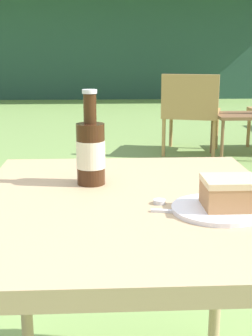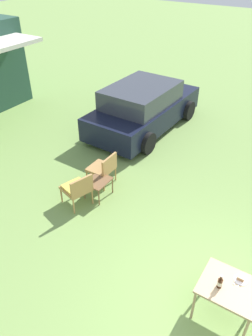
% 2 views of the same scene
% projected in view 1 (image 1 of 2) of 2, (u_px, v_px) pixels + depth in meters
% --- Properties ---
extents(cabin_building, '(9.51, 5.07, 2.84)m').
position_uv_depth(cabin_building, '(98.00, 32.00, 11.38)').
color(cabin_building, '#284C3D').
rests_on(cabin_building, ground_plane).
extents(wicker_chair_cushioned, '(0.68, 0.68, 0.81)m').
position_uv_depth(wicker_chair_cushioned, '(191.00, 108.00, 4.67)').
color(wicker_chair_cushioned, '#B2844C').
rests_on(wicker_chair_cushioned, ground_plane).
extents(garden_side_table, '(0.57, 0.46, 0.43)m').
position_uv_depth(garden_side_table, '(245.00, 119.00, 4.53)').
color(garden_side_table, brown).
rests_on(garden_side_table, ground_plane).
extents(patio_table, '(0.73, 0.85, 0.69)m').
position_uv_depth(patio_table, '(128.00, 226.00, 1.13)').
color(patio_table, tan).
rests_on(patio_table, ground_plane).
extents(cake_on_plate, '(0.20, 0.20, 0.08)m').
position_uv_depth(cake_on_plate, '(226.00, 198.00, 1.02)').
color(cake_on_plate, white).
rests_on(cake_on_plate, patio_table).
extents(cola_bottle_near, '(0.08, 0.08, 0.25)m').
position_uv_depth(cola_bottle_near, '(91.00, 151.00, 1.21)').
color(cola_bottle_near, '#381E0F').
rests_on(cola_bottle_near, patio_table).
extents(fork, '(0.18, 0.04, 0.01)m').
position_uv_depth(fork, '(193.00, 212.00, 1.01)').
color(fork, silver).
rests_on(fork, patio_table).
extents(loose_bottle_cap, '(0.03, 0.03, 0.01)m').
position_uv_depth(loose_bottle_cap, '(159.00, 202.00, 1.07)').
color(loose_bottle_cap, silver).
rests_on(loose_bottle_cap, patio_table).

